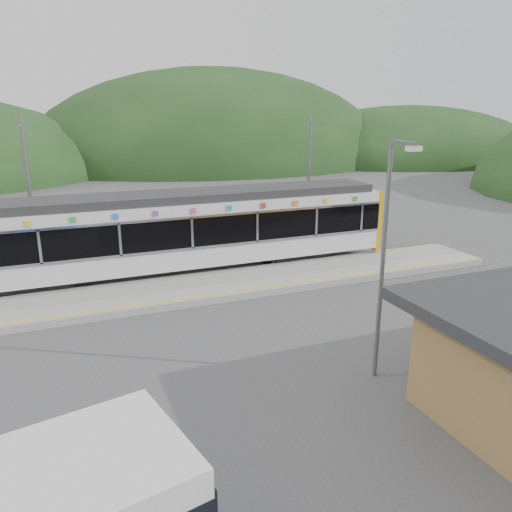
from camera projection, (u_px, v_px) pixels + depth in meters
name	position (u px, v px, depth m)	size (l,w,h in m)	color
ground	(246.00, 318.00, 18.10)	(120.00, 120.00, 0.00)	#4C4C4F
hills	(323.00, 260.00, 25.04)	(146.00, 149.00, 26.00)	#1E3D19
platform	(218.00, 286.00, 21.00)	(26.00, 3.20, 0.30)	#9E9E99
yellow_line	(228.00, 292.00, 19.80)	(26.00, 0.10, 0.01)	yellow
train	(173.00, 230.00, 22.42)	(20.44, 3.01, 3.74)	black
catenary_mast_west	(30.00, 194.00, 22.16)	(0.18, 1.80, 7.00)	slate
catenary_mast_east	(309.00, 179.00, 27.21)	(0.18, 1.80, 7.00)	slate
lamp_post	(387.00, 243.00, 12.98)	(0.37, 1.16, 6.60)	slate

